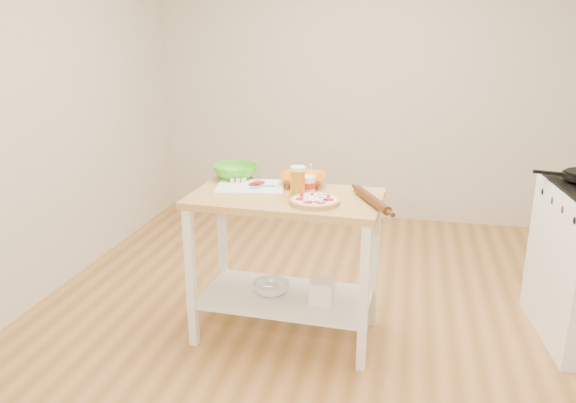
# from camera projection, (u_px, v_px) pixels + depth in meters

# --- Properties ---
(room_shell) EXTENTS (4.04, 4.54, 2.74)m
(room_shell) POSITION_uv_depth(u_px,v_px,m) (332.00, 116.00, 3.13)
(room_shell) COLOR #AE7A40
(room_shell) RESTS_ON ground
(prep_island) EXTENTS (1.12, 0.64, 0.90)m
(prep_island) POSITION_uv_depth(u_px,v_px,m) (286.00, 237.00, 3.29)
(prep_island) COLOR tan
(prep_island) RESTS_ON ground
(pizza) EXTENTS (0.28, 0.28, 0.04)m
(pizza) POSITION_uv_depth(u_px,v_px,m) (315.00, 200.00, 3.07)
(pizza) COLOR tan
(pizza) RESTS_ON prep_island
(cutting_board) EXTENTS (0.44, 0.36, 0.04)m
(cutting_board) POSITION_uv_depth(u_px,v_px,m) (250.00, 186.00, 3.37)
(cutting_board) COLOR white
(cutting_board) RESTS_ON prep_island
(spatula) EXTENTS (0.14, 0.09, 0.01)m
(spatula) POSITION_uv_depth(u_px,v_px,m) (261.00, 187.00, 3.33)
(spatula) COLOR #35B1AB
(spatula) RESTS_ON cutting_board
(knife) EXTENTS (0.26, 0.11, 0.01)m
(knife) POSITION_uv_depth(u_px,v_px,m) (238.00, 175.00, 3.58)
(knife) COLOR silver
(knife) RESTS_ON cutting_board
(orange_bowl) EXTENTS (0.30, 0.30, 0.07)m
(orange_bowl) POSITION_uv_depth(u_px,v_px,m) (303.00, 180.00, 3.41)
(orange_bowl) COLOR #DF6407
(orange_bowl) RESTS_ON prep_island
(green_bowl) EXTENTS (0.34, 0.34, 0.09)m
(green_bowl) POSITION_uv_depth(u_px,v_px,m) (236.00, 172.00, 3.55)
(green_bowl) COLOR green
(green_bowl) RESTS_ON prep_island
(beer_pint) EXTENTS (0.09, 0.09, 0.18)m
(beer_pint) POSITION_uv_depth(u_px,v_px,m) (298.00, 182.00, 3.16)
(beer_pint) COLOR #B37B11
(beer_pint) RESTS_ON prep_island
(yogurt_tub) EXTENTS (0.08, 0.08, 0.18)m
(yogurt_tub) POSITION_uv_depth(u_px,v_px,m) (308.00, 185.00, 3.24)
(yogurt_tub) COLOR white
(yogurt_tub) RESTS_ON prep_island
(rolling_pin) EXTENTS (0.23, 0.40, 0.05)m
(rolling_pin) POSITION_uv_depth(u_px,v_px,m) (372.00, 200.00, 3.05)
(rolling_pin) COLOR #502912
(rolling_pin) RESTS_ON prep_island
(shelf_glass_bowl) EXTENTS (0.29, 0.29, 0.07)m
(shelf_glass_bowl) POSITION_uv_depth(u_px,v_px,m) (271.00, 288.00, 3.43)
(shelf_glass_bowl) COLOR silver
(shelf_glass_bowl) RESTS_ON prep_island
(shelf_bin) EXTENTS (0.14, 0.14, 0.13)m
(shelf_bin) POSITION_uv_depth(u_px,v_px,m) (322.00, 291.00, 3.33)
(shelf_bin) COLOR white
(shelf_bin) RESTS_ON prep_island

